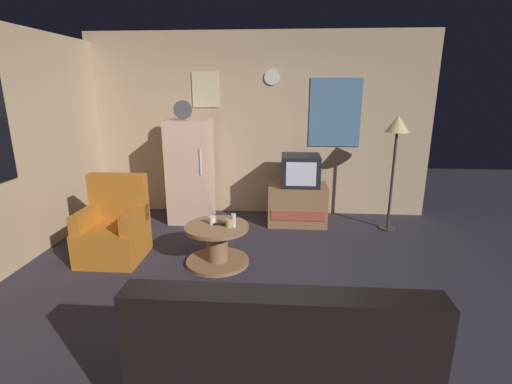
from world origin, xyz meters
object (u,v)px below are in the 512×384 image
(couch, at_px, (280,362))
(remote_control, at_px, (220,224))
(mug_ceramic_white, at_px, (212,220))
(standing_lamp, at_px, (397,133))
(tv_stand, at_px, (297,204))
(mug_ceramic_tan, at_px, (229,223))
(fridge, at_px, (191,171))
(crt_tv, at_px, (300,170))
(armchair, at_px, (114,230))
(wine_glass, at_px, (233,220))
(coffee_table, at_px, (217,244))

(couch, bearing_deg, remote_control, 109.66)
(mug_ceramic_white, distance_m, remote_control, 0.10)
(standing_lamp, bearing_deg, mug_ceramic_white, -152.34)
(tv_stand, height_order, mug_ceramic_tan, tv_stand)
(fridge, xyz_separation_m, crt_tv, (1.61, -0.06, 0.05))
(crt_tv, distance_m, couch, 3.35)
(remote_control, distance_m, armchair, 1.27)
(mug_ceramic_white, relative_size, remote_control, 0.60)
(wine_glass, distance_m, armchair, 1.44)
(tv_stand, bearing_deg, crt_tv, -2.04)
(standing_lamp, relative_size, coffee_table, 2.21)
(coffee_table, distance_m, armchair, 1.24)
(standing_lamp, xyz_separation_m, coffee_table, (-2.23, -1.24, -1.13))
(wine_glass, relative_size, remote_control, 1.00)
(standing_lamp, bearing_deg, coffee_table, -150.90)
(wine_glass, relative_size, mug_ceramic_white, 1.67)
(couch, bearing_deg, crt_tv, 85.75)
(fridge, height_order, standing_lamp, fridge)
(wine_glass, height_order, armchair, armchair)
(mug_ceramic_tan, xyz_separation_m, remote_control, (-0.11, 0.05, -0.03))
(tv_stand, distance_m, wine_glass, 1.60)
(fridge, distance_m, crt_tv, 1.61)
(crt_tv, relative_size, couch, 0.32)
(mug_ceramic_tan, bearing_deg, armchair, 175.27)
(standing_lamp, bearing_deg, wine_glass, -148.20)
(fridge, distance_m, wine_glass, 1.69)
(crt_tv, relative_size, wine_glass, 3.60)
(mug_ceramic_tan, bearing_deg, crt_tv, 59.26)
(wine_glass, relative_size, mug_ceramic_tan, 1.67)
(crt_tv, xyz_separation_m, mug_ceramic_tan, (-0.83, -1.40, -0.30))
(coffee_table, relative_size, remote_control, 4.80)
(wine_glass, bearing_deg, coffee_table, 173.73)
(crt_tv, height_order, wine_glass, crt_tv)
(armchair, bearing_deg, mug_ceramic_tan, -4.73)
(mug_ceramic_white, height_order, remote_control, mug_ceramic_white)
(crt_tv, distance_m, mug_ceramic_tan, 1.66)
(standing_lamp, distance_m, couch, 3.66)
(coffee_table, height_order, remote_control, remote_control)
(armchair, bearing_deg, coffee_table, -3.90)
(fridge, bearing_deg, couch, -67.95)
(mug_ceramic_tan, bearing_deg, remote_control, 154.06)
(standing_lamp, distance_m, coffee_table, 2.79)
(remote_control, bearing_deg, wine_glass, -14.20)
(mug_ceramic_white, bearing_deg, mug_ceramic_tan, -20.32)
(mug_ceramic_white, height_order, armchair, armchair)
(armchair, bearing_deg, fridge, 66.06)
(armchair, bearing_deg, mug_ceramic_white, -1.97)
(crt_tv, bearing_deg, mug_ceramic_white, -127.81)
(tv_stand, relative_size, remote_control, 5.60)
(crt_tv, bearing_deg, wine_glass, -119.31)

